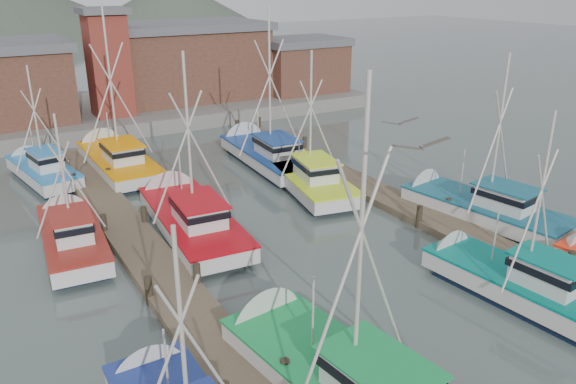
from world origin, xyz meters
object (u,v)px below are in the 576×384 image
lookout_tower (108,62)px  boat_12 (116,159)px  boat_4 (335,375)px  boat_8 (189,217)px

lookout_tower → boat_12: size_ratio=0.75×
boat_4 → boat_8: (0.63, 13.55, -0.00)m
boat_8 → boat_12: bearing=97.6°
lookout_tower → boat_12: 12.18m
boat_8 → boat_12: boat_12 is taller
boat_4 → boat_8: size_ratio=1.05×
boat_8 → boat_4: bearing=-88.3°
lookout_tower → boat_8: (-2.10, -22.28, -4.87)m
lookout_tower → boat_8: 22.91m
boat_4 → boat_12: bearing=83.0°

